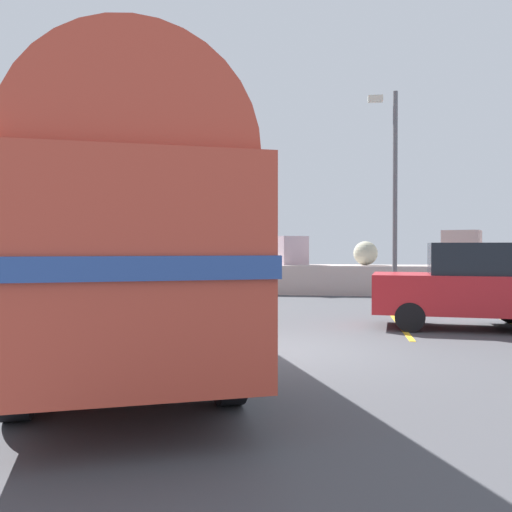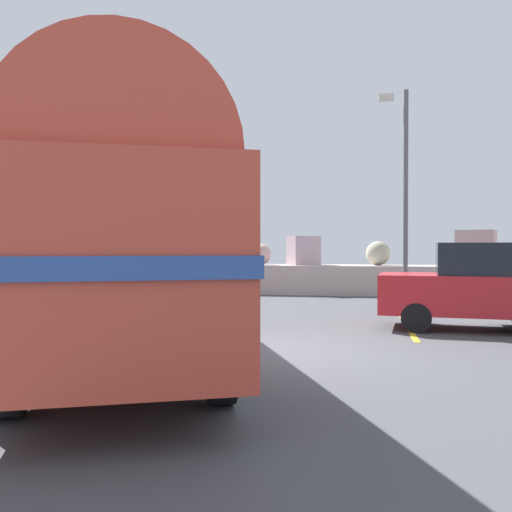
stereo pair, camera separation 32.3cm
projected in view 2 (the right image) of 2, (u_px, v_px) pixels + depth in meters
ground at (263, 351)px, 9.57m from camera, size 32.00×26.00×0.02m
breakwater at (314, 274)px, 21.14m from camera, size 31.36×2.08×2.39m
vintage_coach at (122, 230)px, 8.60m from camera, size 5.59×8.83×3.70m
parked_car_nearest at (482, 285)px, 11.88m from camera, size 4.25×2.11×1.86m
lamp_post at (403, 186)px, 16.30m from camera, size 0.84×0.56×6.34m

